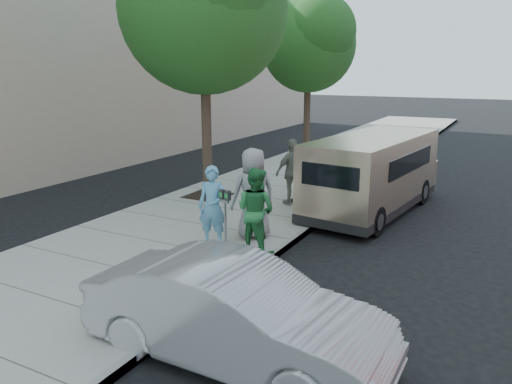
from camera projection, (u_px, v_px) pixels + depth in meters
ground at (235, 236)px, 11.68m from camera, size 120.00×120.00×0.00m
sidewalk at (199, 227)px, 12.11m from camera, size 5.00×60.00×0.15m
curb_face at (291, 242)px, 11.01m from camera, size 0.12×60.00×0.16m
tree_near at (205, 2)px, 13.42m from camera, size 4.62×4.60×7.53m
tree_far at (310, 41)px, 20.10m from camera, size 3.92×3.80×6.49m
parking_meter at (225, 207)px, 10.16m from camera, size 0.27×0.14×1.27m
van at (374, 172)px, 13.36m from camera, size 2.50×5.79×2.08m
sedan at (236, 314)px, 6.53m from camera, size 4.21×1.51×1.38m
person_officer at (213, 206)px, 10.43m from camera, size 0.71×0.56×1.72m
person_green_shirt at (256, 210)px, 10.05m from camera, size 0.94×0.78×1.76m
person_gray_shirt at (253, 193)px, 10.91m from camera, size 1.13×1.15×2.01m
person_striped_polo at (293, 172)px, 13.62m from camera, size 0.97×1.13×1.82m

